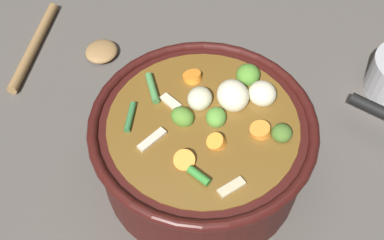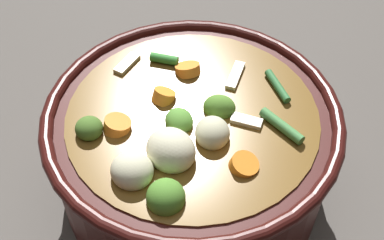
% 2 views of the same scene
% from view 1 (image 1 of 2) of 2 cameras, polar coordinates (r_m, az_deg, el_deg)
% --- Properties ---
extents(ground_plane, '(1.10, 1.10, 0.00)m').
position_cam_1_polar(ground_plane, '(0.68, 1.22, -6.17)').
color(ground_plane, '#514C47').
extents(cooking_pot, '(0.30, 0.30, 0.14)m').
position_cam_1_polar(cooking_pot, '(0.63, 1.37, -3.10)').
color(cooking_pot, '#38110F').
rests_on(cooking_pot, ground_plane).
extents(wooden_spoon, '(0.18, 0.22, 0.02)m').
position_cam_1_polar(wooden_spoon, '(0.86, -15.57, 8.78)').
color(wooden_spoon, olive).
rests_on(wooden_spoon, ground_plane).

